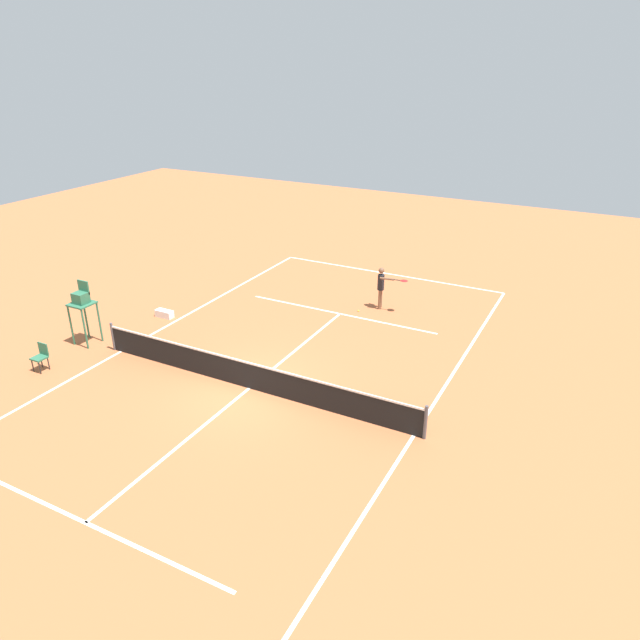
% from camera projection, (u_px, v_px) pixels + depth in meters
% --- Properties ---
extents(ground_plane, '(60.00, 60.00, 0.00)m').
position_uv_depth(ground_plane, '(249.00, 388.00, 18.89)').
color(ground_plane, '#B76038').
extents(court_lines, '(11.25, 24.58, 0.01)m').
position_uv_depth(court_lines, '(249.00, 388.00, 18.89)').
color(court_lines, white).
rests_on(court_lines, ground).
extents(tennis_net, '(11.85, 0.10, 1.07)m').
position_uv_depth(tennis_net, '(249.00, 375.00, 18.68)').
color(tennis_net, '#4C4C51').
rests_on(tennis_net, ground).
extents(player_serving, '(1.34, 0.46, 1.81)m').
position_uv_depth(player_serving, '(382.00, 284.00, 24.41)').
color(player_serving, brown).
rests_on(player_serving, ground).
extents(tennis_ball, '(0.07, 0.07, 0.07)m').
position_uv_depth(tennis_ball, '(358.00, 311.00, 24.52)').
color(tennis_ball, '#CCE033').
rests_on(tennis_ball, ground).
extents(umpire_chair, '(0.80, 0.80, 2.41)m').
position_uv_depth(umpire_chair, '(82.00, 303.00, 21.23)').
color(umpire_chair, '#2D6B4C').
rests_on(umpire_chair, ground).
extents(courtside_chair_near, '(0.44, 0.46, 0.95)m').
position_uv_depth(courtside_chair_near, '(41.00, 356.00, 19.80)').
color(courtside_chair_near, '#262626').
rests_on(courtside_chair_near, ground).
extents(equipment_bag, '(0.76, 0.32, 0.30)m').
position_uv_depth(equipment_bag, '(164.00, 314.00, 23.96)').
color(equipment_bag, white).
rests_on(equipment_bag, ground).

